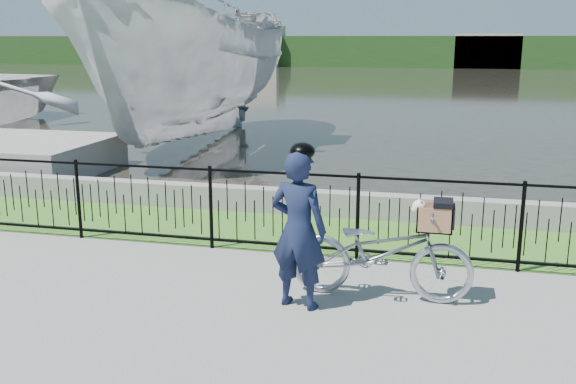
# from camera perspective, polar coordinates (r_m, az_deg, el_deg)

# --- Properties ---
(ground) EXTENTS (120.00, 120.00, 0.00)m
(ground) POSITION_cam_1_polar(r_m,az_deg,el_deg) (7.21, -3.58, -9.49)
(ground) COLOR gray
(ground) RESTS_ON ground
(grass_strip) EXTENTS (60.00, 2.00, 0.01)m
(grass_strip) POSITION_cam_1_polar(r_m,az_deg,el_deg) (9.58, 0.93, -3.54)
(grass_strip) COLOR #3D7123
(grass_strip) RESTS_ON ground
(water) EXTENTS (120.00, 120.00, 0.00)m
(water) POSITION_cam_1_polar(r_m,az_deg,el_deg) (39.49, 10.58, 9.23)
(water) COLOR #27261E
(water) RESTS_ON ground
(quay_wall) EXTENTS (60.00, 0.30, 0.40)m
(quay_wall) POSITION_cam_1_polar(r_m,az_deg,el_deg) (10.47, 2.11, -0.95)
(quay_wall) COLOR gray
(quay_wall) RESTS_ON ground
(fence) EXTENTS (14.00, 0.06, 1.15)m
(fence) POSITION_cam_1_polar(r_m,az_deg,el_deg) (8.48, -0.51, -1.79)
(fence) COLOR black
(fence) RESTS_ON ground
(far_treeline) EXTENTS (120.00, 6.00, 3.00)m
(far_treeline) POSITION_cam_1_polar(r_m,az_deg,el_deg) (66.38, 11.89, 12.13)
(far_treeline) COLOR #22451A
(far_treeline) RESTS_ON ground
(far_building_left) EXTENTS (8.00, 4.00, 4.00)m
(far_building_left) POSITION_cam_1_polar(r_m,az_deg,el_deg) (67.37, -4.02, 12.82)
(far_building_left) COLOR #AB9D89
(far_building_left) RESTS_ON ground
(far_building_right) EXTENTS (6.00, 3.00, 3.20)m
(far_building_right) POSITION_cam_1_polar(r_m,az_deg,el_deg) (64.98, 17.26, 11.88)
(far_building_right) COLOR #AB9D89
(far_building_right) RESTS_ON ground
(bicycle_rig) EXTENTS (2.01, 0.70, 1.17)m
(bicycle_rig) POSITION_cam_1_polar(r_m,az_deg,el_deg) (7.14, 8.29, -5.23)
(bicycle_rig) COLOR #AAAEB6
(bicycle_rig) RESTS_ON ground
(cyclist) EXTENTS (0.70, 0.53, 1.78)m
(cyclist) POSITION_cam_1_polar(r_m,az_deg,el_deg) (6.74, 0.93, -3.18)
(cyclist) COLOR #131B36
(cyclist) RESTS_ON ground
(boat_near) EXTENTS (4.01, 10.49, 5.84)m
(boat_near) POSITION_cam_1_polar(r_m,az_deg,el_deg) (17.01, -8.49, 11.05)
(boat_near) COLOR silver
(boat_near) RESTS_ON water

